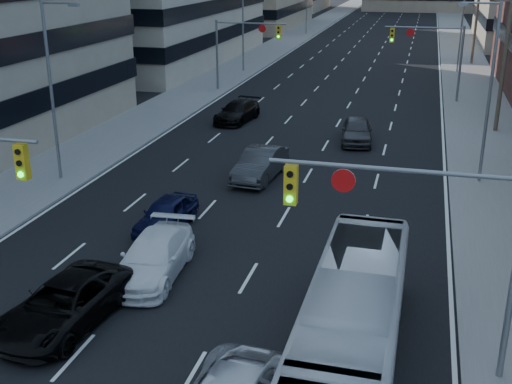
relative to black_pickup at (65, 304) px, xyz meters
The scene contains 20 objects.
road_surface 122.48m from the black_pickup, 88.63° to the left, with size 18.00×300.00×0.02m, color black.
sidewalk_left 122.74m from the black_pickup, 94.01° to the left, with size 5.00×300.00×0.15m, color slate.
sidewalk_right 123.29m from the black_pickup, 83.28° to the left, with size 5.00×300.00×0.15m, color slate.
signal_near_right 10.99m from the black_pickup, ahead, with size 6.59×0.33×6.00m.
signal_far_left 37.91m from the black_pickup, 97.25° to the left, with size 6.09×0.33×6.00m.
signal_far_right 39.07m from the black_pickup, 74.19° to the left, with size 6.09×0.33×6.00m.
utility_pole_block 32.60m from the black_pickup, 62.00° to the left, with size 2.20×0.28×11.00m.
utility_pole_midblock 60.58m from the black_pickup, 75.49° to the left, with size 2.20×0.28×11.00m.
streetlight_left_near 15.12m from the black_pickup, 120.81° to the left, with size 2.03×0.22×9.00m.
streetlight_left_mid 48.21m from the black_pickup, 98.89° to the left, with size 2.03×0.22×9.00m.
streetlight_left_far 82.89m from the black_pickup, 95.14° to the left, with size 2.03×0.22×9.00m.
streetlight_right_near 22.33m from the black_pickup, 52.76° to the left, with size 2.03×0.22×9.00m.
streetlight_right_far 54.26m from the black_pickup, 75.81° to the left, with size 2.03×0.22×9.00m.
black_pickup is the anchor object (origin of this frame).
white_van 4.04m from the black_pickup, 70.48° to the left, with size 2.07×5.10×1.48m, color white.
transit_bus 8.95m from the black_pickup, ahead, with size 2.44×10.44×2.91m, color silver.
sedan_blue 7.92m from the black_pickup, 88.83° to the left, with size 1.61×3.99×1.36m, color black.
sedan_grey_center 15.53m from the black_pickup, 81.22° to the left, with size 1.69×4.84×1.59m, color #2D2E30.
sedan_black_far 27.16m from the black_pickup, 94.82° to the left, with size 1.99×4.89×1.42m, color black.
sedan_grey_right 24.56m from the black_pickup, 74.72° to the left, with size 1.84×4.57×1.56m, color #333235.
Camera 1 is at (7.30, -7.93, 10.86)m, focal length 45.00 mm.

